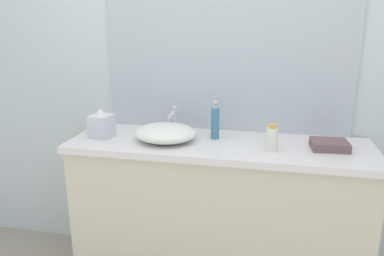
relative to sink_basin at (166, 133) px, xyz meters
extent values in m
cube|color=silver|center=(0.21, 0.33, 0.36)|extent=(6.00, 0.06, 2.60)
cube|color=beige|center=(0.30, 0.03, -0.51)|extent=(1.63, 0.48, 0.86)
cube|color=silver|center=(0.30, 0.03, -0.07)|extent=(1.67, 0.52, 0.04)
cube|color=#B2BCC6|center=(0.30, 0.29, 0.44)|extent=(1.46, 0.01, 0.97)
ellipsoid|color=white|center=(0.00, 0.00, 0.00)|extent=(0.35, 0.31, 0.09)
cylinder|color=silver|center=(0.00, 0.19, 0.02)|extent=(0.03, 0.03, 0.13)
cylinder|color=silver|center=(0.00, 0.13, 0.07)|extent=(0.02, 0.12, 0.02)
sphere|color=silver|center=(0.00, 0.20, 0.09)|extent=(0.03, 0.03, 0.03)
cylinder|color=teal|center=(0.26, 0.10, 0.04)|extent=(0.05, 0.05, 0.18)
cylinder|color=silver|center=(0.26, 0.10, 0.14)|extent=(0.02, 0.02, 0.02)
sphere|color=silver|center=(0.26, 0.10, 0.16)|extent=(0.03, 0.03, 0.03)
cylinder|color=silver|center=(0.26, 0.09, 0.16)|extent=(0.01, 0.02, 0.01)
cylinder|color=white|center=(0.58, -0.04, 0.01)|extent=(0.06, 0.06, 0.12)
cylinder|color=gold|center=(0.58, -0.04, 0.08)|extent=(0.04, 0.04, 0.02)
cube|color=silver|center=(-0.38, -0.01, 0.02)|extent=(0.13, 0.13, 0.13)
cone|color=white|center=(-0.38, -0.01, 0.10)|extent=(0.06, 0.06, 0.04)
cube|color=#6C5155|center=(0.88, 0.04, -0.02)|extent=(0.20, 0.17, 0.05)
camera|label=1|loc=(0.56, -1.92, 0.60)|focal=35.11mm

